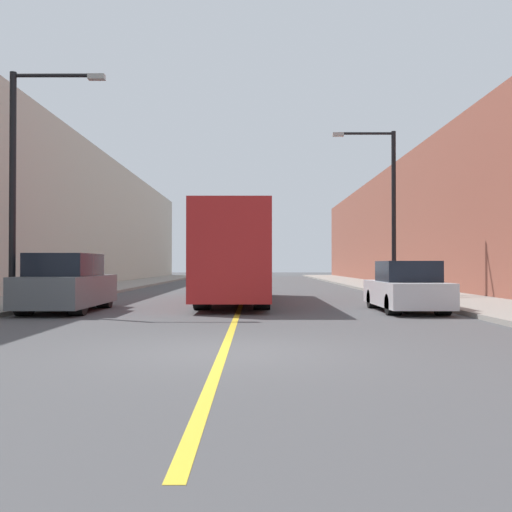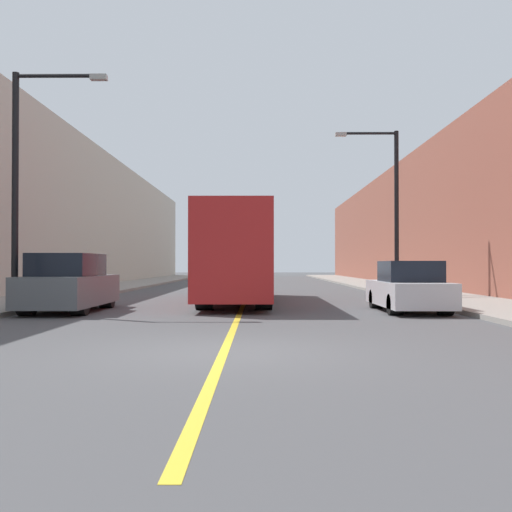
% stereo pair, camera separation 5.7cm
% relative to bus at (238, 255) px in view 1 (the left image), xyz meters
% --- Properties ---
extents(ground_plane, '(200.00, 200.00, 0.00)m').
position_rel_bus_xyz_m(ground_plane, '(0.23, -13.03, -1.84)').
color(ground_plane, '#474749').
extents(sidewalk_left, '(3.68, 72.00, 0.14)m').
position_rel_bus_xyz_m(sidewalk_left, '(-8.09, 16.97, -1.77)').
color(sidewalk_left, gray).
rests_on(sidewalk_left, ground).
extents(sidewalk_right, '(3.68, 72.00, 0.14)m').
position_rel_bus_xyz_m(sidewalk_right, '(8.55, 16.97, -1.77)').
color(sidewalk_right, gray).
rests_on(sidewalk_right, ground).
extents(building_row_left, '(4.00, 72.00, 9.40)m').
position_rel_bus_xyz_m(building_row_left, '(-11.93, 16.97, 2.86)').
color(building_row_left, '#B7B2A3').
rests_on(building_row_left, ground).
extents(building_row_right, '(4.00, 72.00, 8.55)m').
position_rel_bus_xyz_m(building_row_right, '(12.39, 16.97, 2.43)').
color(building_row_right, brown).
rests_on(building_row_right, ground).
extents(road_center_line, '(0.16, 72.00, 0.01)m').
position_rel_bus_xyz_m(road_center_line, '(0.23, 16.97, -1.84)').
color(road_center_line, gold).
rests_on(road_center_line, ground).
extents(bus, '(2.47, 11.79, 3.44)m').
position_rel_bus_xyz_m(bus, '(0.00, 0.00, 0.00)').
color(bus, '#AD1E1E').
rests_on(bus, ground).
extents(parked_suv_left, '(1.94, 4.87, 1.79)m').
position_rel_bus_xyz_m(parked_suv_left, '(-5.07, -4.51, -1.01)').
color(parked_suv_left, '#51565B').
rests_on(parked_suv_left, ground).
extents(car_right_near, '(1.82, 4.51, 1.57)m').
position_rel_bus_xyz_m(car_right_near, '(5.44, -4.46, -1.14)').
color(car_right_near, silver).
rests_on(car_right_near, ground).
extents(street_lamp_left, '(2.86, 0.24, 7.12)m').
position_rel_bus_xyz_m(street_lamp_left, '(-6.27, -5.08, 2.42)').
color(street_lamp_left, black).
rests_on(street_lamp_left, sidewalk_left).
extents(street_lamp_right, '(2.86, 0.24, 7.36)m').
position_rel_bus_xyz_m(street_lamp_right, '(6.74, 3.98, 2.54)').
color(street_lamp_right, black).
rests_on(street_lamp_right, sidewalk_right).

